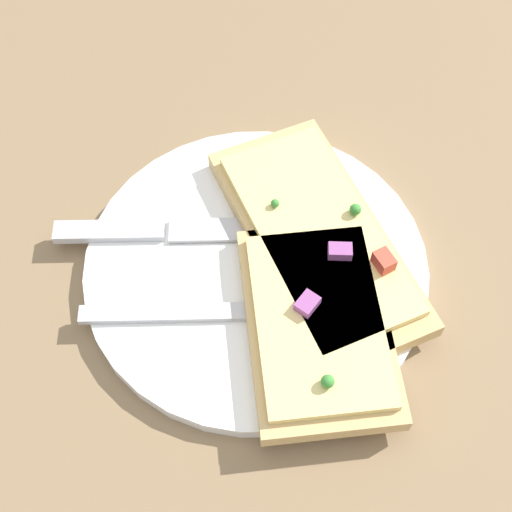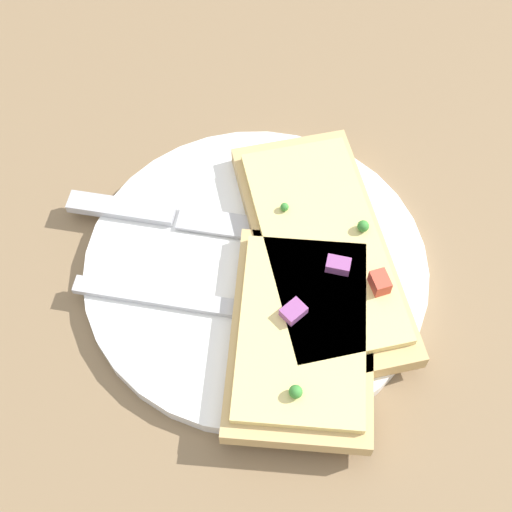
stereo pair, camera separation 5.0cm
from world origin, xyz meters
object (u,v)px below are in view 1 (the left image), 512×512
fork (254,312)px  knife (176,230)px  pizza_slice_corner (318,323)px  plate (256,267)px  pizza_slice_main (318,238)px

fork → knife: size_ratio=1.01×
knife → pizza_slice_corner: size_ratio=1.29×
plate → knife: (-0.06, 0.02, 0.01)m
pizza_slice_corner → plate: bearing=31.9°
pizza_slice_corner → pizza_slice_main: bearing=-9.1°
pizza_slice_main → fork: bearing=116.9°
knife → plate: bearing=-25.5°
fork → pizza_slice_main: 0.07m
plate → knife: 0.07m
fork → pizza_slice_main: pizza_slice_main is taller
fork → pizza_slice_corner: size_ratio=1.29×
pizza_slice_corner → knife: bearing=45.3°
plate → pizza_slice_corner: (0.05, -0.05, 0.02)m
pizza_slice_main → pizza_slice_corner: 0.07m
fork → pizza_slice_main: bearing=49.3°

